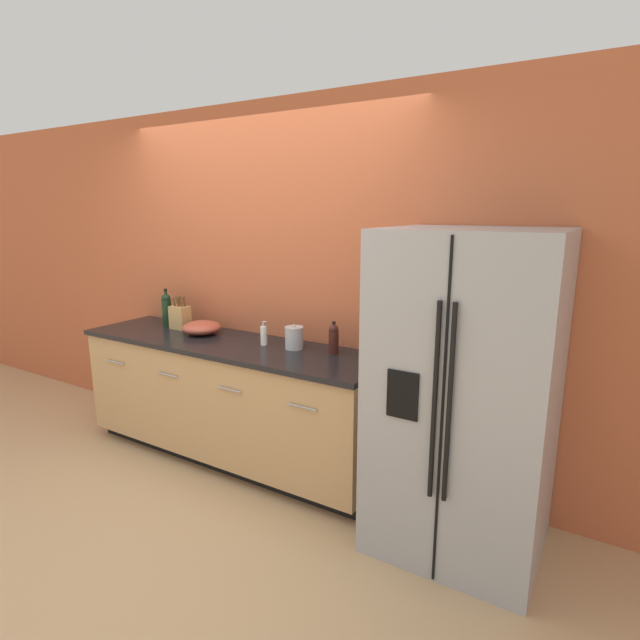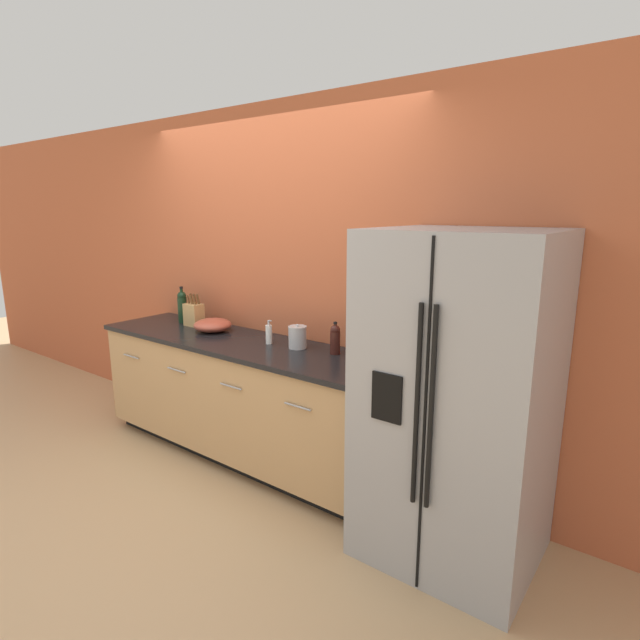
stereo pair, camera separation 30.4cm
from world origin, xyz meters
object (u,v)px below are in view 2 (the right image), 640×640
object	(u,v)px
soap_dispenser	(269,334)
mixing_bowl	(213,325)
steel_canister	(297,337)
knife_block	(194,314)
oil_bottle	(335,339)
wine_bottle	(182,306)
refrigerator	(458,400)

from	to	relation	value
soap_dispenser	mixing_bowl	distance (m)	0.60
steel_canister	knife_block	bearing A→B (deg)	179.42
mixing_bowl	oil_bottle	bearing A→B (deg)	3.43
steel_canister	mixing_bowl	xyz separation A→B (m)	(-0.84, -0.03, -0.03)
mixing_bowl	steel_canister	bearing A→B (deg)	1.99
knife_block	wine_bottle	xyz separation A→B (m)	(-0.18, 0.02, 0.04)
mixing_bowl	soap_dispenser	bearing A→B (deg)	-0.62
wine_bottle	oil_bottle	distance (m)	1.58
wine_bottle	steel_canister	bearing A→B (deg)	-1.57
soap_dispenser	oil_bottle	distance (m)	0.53
oil_bottle	steel_canister	world-z (taller)	oil_bottle
refrigerator	soap_dispenser	size ratio (longest dim) A/B	10.11
refrigerator	steel_canister	bearing A→B (deg)	171.74
refrigerator	wine_bottle	distance (m)	2.53
soap_dispenser	knife_block	bearing A→B (deg)	176.94
refrigerator	wine_bottle	size ratio (longest dim) A/B	5.74
soap_dispenser	wine_bottle	bearing A→B (deg)	176.14
wine_bottle	refrigerator	bearing A→B (deg)	-4.85
wine_bottle	steel_canister	world-z (taller)	wine_bottle
steel_canister	mixing_bowl	world-z (taller)	steel_canister
refrigerator	steel_canister	world-z (taller)	refrigerator
refrigerator	steel_canister	size ratio (longest dim) A/B	10.33
knife_block	mixing_bowl	world-z (taller)	knife_block
oil_bottle	wine_bottle	bearing A→B (deg)	-179.88
knife_block	steel_canister	xyz separation A→B (m)	(1.11, -0.01, -0.02)
steel_canister	mixing_bowl	distance (m)	0.84
oil_bottle	knife_block	bearing A→B (deg)	-178.88
soap_dispenser	steel_canister	xyz separation A→B (m)	(0.23, 0.04, 0.01)
knife_block	mixing_bowl	xyz separation A→B (m)	(0.27, -0.04, -0.05)
knife_block	oil_bottle	size ratio (longest dim) A/B	1.23
knife_block	soap_dispenser	distance (m)	0.88
soap_dispenser	oil_bottle	bearing A→B (deg)	8.03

